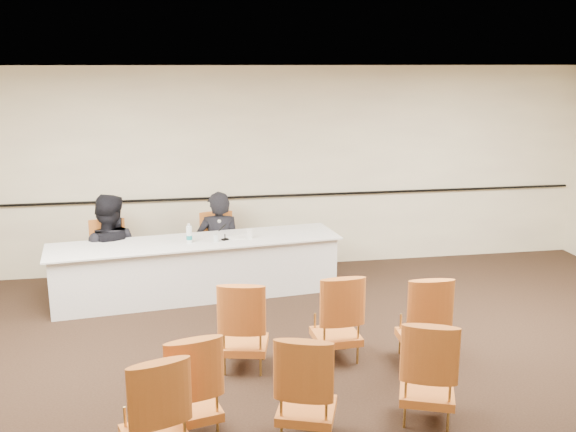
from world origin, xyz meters
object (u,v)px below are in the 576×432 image
object	(u,v)px
panelist_second_chair	(109,257)
water_bottle	(189,233)
panelist_second	(109,260)
aud_chair_front_right	(423,318)
aud_chair_back_right	(428,369)
microphone	(225,231)
aud_chair_front_mid	(336,316)
panelist_main	(219,251)
aud_chair_extra	(154,409)
panelist_main_chair	(219,248)
coffee_cup	(250,234)
panel_table	(197,268)
drinking_glass	(216,238)
aud_chair_back_mid	(307,385)
aud_chair_back_left	(189,384)
aud_chair_front_left	(244,324)

from	to	relation	value
panelist_second_chair	water_bottle	distance (m)	1.26
panelist_second	water_bottle	world-z (taller)	panelist_second
aud_chair_front_right	aud_chair_back_right	bearing A→B (deg)	-106.26
microphone	aud_chair_front_mid	size ratio (longest dim) A/B	0.27
panelist_main	aud_chair_back_right	xyz separation A→B (m)	(1.50, -4.04, 0.06)
microphone	aud_chair_extra	world-z (taller)	microphone
panelist_main_chair	microphone	world-z (taller)	microphone
panelist_second	coffee_cup	size ratio (longest dim) A/B	14.12
panel_table	drinking_glass	bearing A→B (deg)	-28.03
drinking_glass	aud_chair_back_right	bearing A→B (deg)	-64.52
water_bottle	coffee_cup	bearing A→B (deg)	5.10
panel_table	panelist_main	distance (m)	0.70
aud_chair_back_mid	panelist_second	bearing A→B (deg)	135.68
panelist_main	water_bottle	xyz separation A→B (m)	(-0.43, -0.69, 0.47)
microphone	water_bottle	world-z (taller)	same
panel_table	panelist_main_chair	bearing A→B (deg)	53.81
panelist_main_chair	coffee_cup	distance (m)	0.80
drinking_glass	panelist_second	bearing A→B (deg)	159.86
water_bottle	aud_chair_front_right	size ratio (longest dim) A/B	0.27
aud_chair_front_mid	aud_chair_back_left	xyz separation A→B (m)	(-1.55, -1.21, 0.00)
drinking_glass	aud_chair_front_left	bearing A→B (deg)	-86.34
aud_chair_front_left	aud_chair_back_right	bearing A→B (deg)	-28.05
microphone	aud_chair_extra	size ratio (longest dim) A/B	0.27
coffee_cup	aud_chair_extra	size ratio (longest dim) A/B	0.14
aud_chair_front_right	aud_chair_extra	size ratio (longest dim) A/B	1.00
panelist_main_chair	aud_chair_back_mid	size ratio (longest dim) A/B	1.00
coffee_cup	aud_chair_front_left	distance (m)	2.22
panel_table	aud_chair_extra	xyz separation A→B (m)	(-0.47, -3.69, 0.09)
panelist_main	aud_chair_back_left	world-z (taller)	panelist_main
panelist_main	drinking_glass	world-z (taller)	panelist_main
drinking_glass	aud_chair_front_right	xyz separation A→B (m)	(1.97, -2.24, -0.34)
panelist_main_chair	aud_chair_front_left	world-z (taller)	same
panelist_main_chair	microphone	bearing A→B (deg)	-93.76
water_bottle	panelist_second_chair	bearing A→B (deg)	154.75
coffee_cup	aud_chair_front_mid	xyz separation A→B (m)	(0.65, -2.12, -0.35)
aud_chair_back_left	water_bottle	bearing A→B (deg)	75.27
panelist_main_chair	aud_chair_back_right	xyz separation A→B (m)	(1.50, -4.04, 0.00)
water_bottle	aud_chair_front_right	bearing A→B (deg)	-44.22
panelist_second	aud_chair_front_mid	bearing A→B (deg)	142.05
microphone	drinking_glass	xyz separation A→B (m)	(-0.12, -0.07, -0.08)
panel_table	aud_chair_back_left	bearing A→B (deg)	-100.30
panelist_second	panel_table	bearing A→B (deg)	167.52
microphone	aud_chair_extra	distance (m)	3.78
microphone	aud_chair_back_left	size ratio (longest dim) A/B	0.27
panelist_second_chair	aud_chair_front_right	bearing A→B (deg)	-46.20
aud_chair_back_right	aud_chair_front_mid	bearing A→B (deg)	131.82
aud_chair_front_mid	aud_chair_front_left	bearing A→B (deg)	179.42
aud_chair_back_right	panel_table	bearing A→B (deg)	139.48
water_bottle	aud_chair_extra	xyz separation A→B (m)	(-0.38, -3.60, -0.41)
coffee_cup	panelist_main	bearing A→B (deg)	120.42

